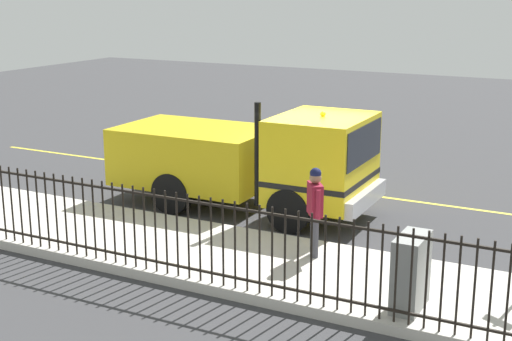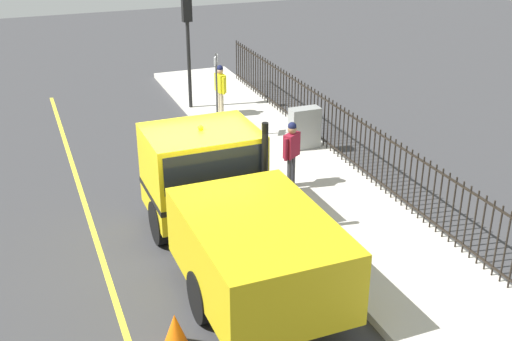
% 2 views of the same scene
% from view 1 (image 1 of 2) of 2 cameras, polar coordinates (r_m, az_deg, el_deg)
% --- Properties ---
extents(ground_plane, '(56.61, 56.61, 0.00)m').
position_cam_1_polar(ground_plane, '(16.69, 4.18, -3.60)').
color(ground_plane, '#38383A').
rests_on(ground_plane, ground).
extents(sidewalk_slab, '(2.99, 25.73, 0.17)m').
position_cam_1_polar(sidewalk_slab, '(13.86, -1.35, -6.97)').
color(sidewalk_slab, beige).
rests_on(sidewalk_slab, ground).
extents(lane_marking, '(0.12, 23.16, 0.01)m').
position_cam_1_polar(lane_marking, '(18.73, 7.00, -1.67)').
color(lane_marking, yellow).
rests_on(lane_marking, ground).
extents(work_truck, '(2.52, 6.20, 2.72)m').
position_cam_1_polar(work_truck, '(16.74, 0.26, 1.10)').
color(work_truck, yellow).
rests_on(work_truck, ground).
extents(worker_standing, '(0.53, 0.45, 1.70)m').
position_cam_1_polar(worker_standing, '(13.52, 4.61, -2.50)').
color(worker_standing, maroon).
rests_on(worker_standing, sidewalk_slab).
extents(iron_fence, '(0.04, 21.91, 1.51)m').
position_cam_1_polar(iron_fence, '(12.47, -4.39, -5.28)').
color(iron_fence, black).
rests_on(iron_fence, sidewalk_slab).
extents(utility_cabinet, '(0.87, 0.42, 1.19)m').
position_cam_1_polar(utility_cabinet, '(11.72, 11.94, -7.74)').
color(utility_cabinet, gray).
rests_on(utility_cabinet, sidewalk_slab).
extents(traffic_cone, '(0.45, 0.45, 0.64)m').
position_cam_1_polar(traffic_cone, '(19.48, -3.38, -0.00)').
color(traffic_cone, orange).
rests_on(traffic_cone, ground).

